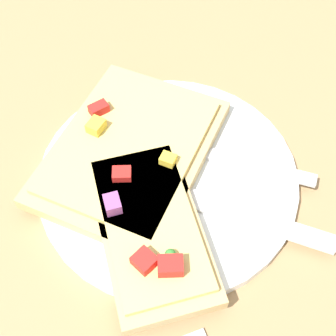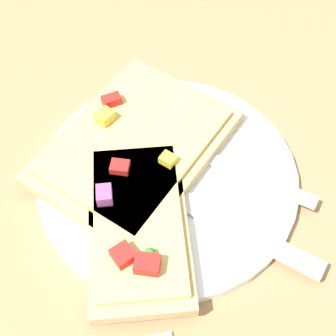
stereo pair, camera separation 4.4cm
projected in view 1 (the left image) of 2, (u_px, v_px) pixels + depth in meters
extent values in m
plane|color=#9E7A51|center=(168.00, 181.00, 0.46)|extent=(4.00, 4.00, 0.00)
cylinder|color=white|center=(168.00, 177.00, 0.46)|extent=(0.25, 0.25, 0.01)
cube|color=silver|center=(247.00, 164.00, 0.46)|extent=(0.09, 0.11, 0.01)
cube|color=silver|center=(155.00, 140.00, 0.47)|extent=(0.05, 0.06, 0.01)
cube|color=silver|center=(122.00, 123.00, 0.49)|extent=(0.02, 0.03, 0.00)
cube|color=silver|center=(119.00, 128.00, 0.48)|extent=(0.02, 0.03, 0.00)
cube|color=silver|center=(117.00, 134.00, 0.48)|extent=(0.02, 0.03, 0.00)
cube|color=silver|center=(114.00, 139.00, 0.47)|extent=(0.02, 0.03, 0.00)
cube|color=silver|center=(288.00, 230.00, 0.42)|extent=(0.07, 0.08, 0.01)
cube|color=silver|center=(169.00, 191.00, 0.44)|extent=(0.11, 0.12, 0.00)
cube|color=tan|center=(130.00, 152.00, 0.46)|extent=(0.23, 0.23, 0.01)
cube|color=#E0C16B|center=(130.00, 146.00, 0.45)|extent=(0.21, 0.21, 0.01)
cube|color=red|center=(122.00, 175.00, 0.42)|extent=(0.02, 0.02, 0.01)
cube|color=yellow|center=(170.00, 159.00, 0.43)|extent=(0.02, 0.02, 0.01)
cube|color=yellow|center=(96.00, 126.00, 0.45)|extent=(0.02, 0.02, 0.01)
cube|color=red|center=(99.00, 109.00, 0.47)|extent=(0.02, 0.02, 0.01)
cube|color=tan|center=(150.00, 227.00, 0.41)|extent=(0.17, 0.10, 0.01)
cube|color=#E0C16B|center=(150.00, 222.00, 0.40)|extent=(0.15, 0.09, 0.01)
cube|color=red|center=(144.00, 261.00, 0.38)|extent=(0.02, 0.02, 0.01)
cube|color=#934C8E|center=(113.00, 204.00, 0.40)|extent=(0.02, 0.01, 0.01)
sphere|color=#388433|center=(170.00, 254.00, 0.38)|extent=(0.01, 0.01, 0.01)
cube|color=red|center=(170.00, 266.00, 0.37)|extent=(0.02, 0.02, 0.01)
sphere|color=tan|center=(178.00, 164.00, 0.45)|extent=(0.01, 0.01, 0.01)
sphere|color=tan|center=(174.00, 171.00, 0.45)|extent=(0.01, 0.01, 0.01)
sphere|color=tan|center=(186.00, 172.00, 0.45)|extent=(0.01, 0.01, 0.01)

